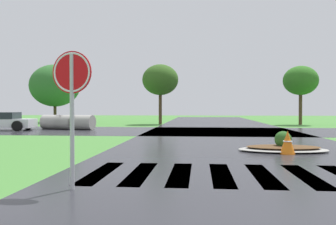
{
  "coord_description": "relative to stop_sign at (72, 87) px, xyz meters",
  "views": [
    {
      "loc": [
        -1.38,
        -3.5,
        1.48
      ],
      "look_at": [
        -2.44,
        8.45,
        1.3
      ],
      "focal_mm": 37.8,
      "sensor_mm": 36.0,
      "label": 1
    }
  ],
  "objects": [
    {
      "name": "median_island",
      "position": [
        5.07,
        5.97,
        -1.71
      ],
      "size": [
        2.96,
        1.61,
        0.68
      ],
      "color": "#9E9B93",
      "rests_on": "ground"
    },
    {
      "name": "stop_sign",
      "position": [
        0.0,
        0.0,
        0.0
      ],
      "size": [
        0.75,
        0.16,
        2.49
      ],
      "rotation": [
        0.0,
        0.0,
        -0.15
      ],
      "color": "#B2B5BA",
      "rests_on": "ground"
    },
    {
      "name": "traffic_cone",
      "position": [
        5.05,
        5.27,
        -1.48
      ],
      "size": [
        0.48,
        0.48,
        0.74
      ],
      "color": "orange",
      "rests_on": "ground"
    },
    {
      "name": "background_treeline",
      "position": [
        -2.16,
        26.05,
        1.74
      ],
      "size": [
        38.14,
        6.28,
        5.59
      ],
      "color": "#4C3823",
      "rests_on": "ground"
    },
    {
      "name": "asphalt_cross_road",
      "position": [
        3.66,
        15.73,
        -1.84
      ],
      "size": [
        90.0,
        8.21,
        0.01
      ],
      "primitive_type": "cube",
      "color": "#2B2B30",
      "rests_on": "ground"
    },
    {
      "name": "car_dark_suv",
      "position": [
        -10.47,
        15.57,
        -1.3
      ],
      "size": [
        4.34,
        2.49,
        1.16
      ],
      "rotation": [
        0.0,
        0.0,
        3.27
      ],
      "color": "silver",
      "rests_on": "ground"
    },
    {
      "name": "asphalt_roadway",
      "position": [
        3.66,
        7.35,
        -1.84
      ],
      "size": [
        9.12,
        80.0,
        0.01
      ],
      "primitive_type": "cube",
      "color": "#2B2B30",
      "rests_on": "ground"
    },
    {
      "name": "crosswalk_stripes",
      "position": [
        3.66,
        1.67,
        -1.84
      ],
      "size": [
        7.65,
        2.85,
        0.01
      ],
      "color": "white",
      "rests_on": "ground"
    },
    {
      "name": "drainage_pipe_stack",
      "position": [
        -6.46,
        16.66,
        -1.36
      ],
      "size": [
        3.83,
        1.73,
        0.97
      ],
      "color": "#9E9B93",
      "rests_on": "ground"
    }
  ]
}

